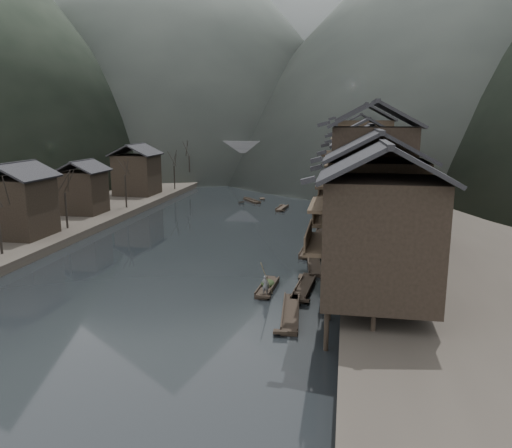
# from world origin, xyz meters

# --- Properties ---
(water) EXTENTS (300.00, 300.00, 0.00)m
(water) POSITION_xyz_m (0.00, 0.00, 0.00)
(water) COLOR black
(water) RESTS_ON ground
(right_bank) EXTENTS (40.00, 200.00, 1.80)m
(right_bank) POSITION_xyz_m (35.00, 40.00, 0.90)
(right_bank) COLOR #2D2823
(right_bank) RESTS_ON ground
(left_bank) EXTENTS (40.00, 200.00, 1.20)m
(left_bank) POSITION_xyz_m (-35.00, 40.00, 0.60)
(left_bank) COLOR #2D2823
(left_bank) RESTS_ON ground
(stilt_houses) EXTENTS (9.00, 67.60, 16.03)m
(stilt_houses) POSITION_xyz_m (17.28, 19.65, 8.87)
(stilt_houses) COLOR black
(stilt_houses) RESTS_ON ground
(left_houses) EXTENTS (8.10, 53.20, 8.73)m
(left_houses) POSITION_xyz_m (-20.50, 20.12, 5.66)
(left_houses) COLOR black
(left_houses) RESTS_ON left_bank
(bare_trees) EXTENTS (3.79, 73.28, 7.58)m
(bare_trees) POSITION_xyz_m (-17.00, 25.69, 6.34)
(bare_trees) COLOR black
(bare_trees) RESTS_ON left_bank
(moored_sampans) EXTENTS (3.03, 49.32, 0.47)m
(moored_sampans) POSITION_xyz_m (12.03, 15.39, 0.20)
(moored_sampans) COLOR black
(moored_sampans) RESTS_ON water
(midriver_boats) EXTENTS (8.75, 11.52, 0.44)m
(midriver_boats) POSITION_xyz_m (2.25, 40.45, 0.20)
(midriver_boats) COLOR black
(midriver_boats) RESTS_ON water
(stone_bridge) EXTENTS (40.00, 6.00, 9.00)m
(stone_bridge) POSITION_xyz_m (-0.00, 72.00, 5.11)
(stone_bridge) COLOR #4C4C4F
(stone_bridge) RESTS_ON ground
(hills) EXTENTS (320.00, 380.00, 128.77)m
(hills) POSITION_xyz_m (4.57, 171.40, 56.28)
(hills) COLOR black
(hills) RESTS_ON ground
(hero_sampan) EXTENTS (1.40, 5.28, 0.44)m
(hero_sampan) POSITION_xyz_m (8.98, -0.12, 0.20)
(hero_sampan) COLOR black
(hero_sampan) RESTS_ON water
(cargo_heap) EXTENTS (1.15, 1.51, 0.69)m
(cargo_heap) POSITION_xyz_m (8.96, 0.12, 0.78)
(cargo_heap) COLOR black
(cargo_heap) RESTS_ON hero_sampan
(boatman) EXTENTS (0.64, 0.46, 1.61)m
(boatman) POSITION_xyz_m (9.09, -1.95, 1.24)
(boatman) COLOR #58585A
(boatman) RESTS_ON hero_sampan
(bamboo_pole) EXTENTS (0.82, 2.40, 3.79)m
(bamboo_pole) POSITION_xyz_m (9.29, -1.95, 3.95)
(bamboo_pole) COLOR #8C7A51
(bamboo_pole) RESTS_ON boatman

